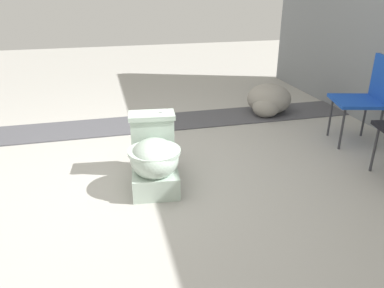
# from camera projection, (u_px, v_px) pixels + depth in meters

# --- Properties ---
(ground_plane) EXTENTS (14.00, 14.00, 0.00)m
(ground_plane) POSITION_uv_depth(u_px,v_px,m) (122.00, 186.00, 2.91)
(ground_plane) COLOR #A8A59E
(gravel_strip) EXTENTS (0.56, 8.00, 0.01)m
(gravel_strip) POSITION_uv_depth(u_px,v_px,m) (158.00, 123.00, 4.19)
(gravel_strip) COLOR #4C4C51
(gravel_strip) RESTS_ON ground
(toilet) EXTENTS (0.67, 0.44, 0.52)m
(toilet) POSITION_uv_depth(u_px,v_px,m) (154.00, 157.00, 2.86)
(toilet) COLOR #B2C6B7
(toilet) RESTS_ON ground
(folding_chair_left) EXTENTS (0.54, 0.54, 0.83)m
(folding_chair_left) POSITION_uv_depth(u_px,v_px,m) (370.00, 92.00, 3.50)
(folding_chair_left) COLOR #1947B2
(folding_chair_left) RESTS_ON ground
(boulder_near) EXTENTS (0.61, 0.63, 0.36)m
(boulder_near) POSITION_uv_depth(u_px,v_px,m) (269.00, 99.00, 4.46)
(boulder_near) COLOR gray
(boulder_near) RESTS_ON ground
(boulder_far) EXTENTS (0.33, 0.37, 0.24)m
(boulder_far) POSITION_uv_depth(u_px,v_px,m) (266.00, 107.00, 4.34)
(boulder_far) COLOR gray
(boulder_far) RESTS_ON ground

